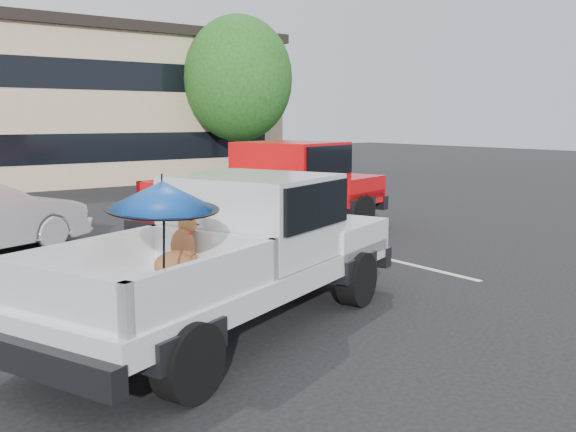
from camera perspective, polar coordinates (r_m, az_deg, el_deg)
name	(u,v)px	position (r m, az deg, el deg)	size (l,w,h in m)	color
ground	(317,307)	(8.99, 2.56, -8.06)	(90.00, 90.00, 0.00)	black
stripe_left	(52,311)	(9.35, -20.23, -7.93)	(0.12, 5.00, 0.01)	silver
stripe_right	(371,255)	(12.38, 7.40, -3.46)	(0.12, 5.00, 0.01)	silver
motel_building	(28,103)	(28.63, -22.10, 9.25)	(20.40, 8.40, 6.30)	tan
tree_right	(238,79)	(26.92, -4.44, 12.07)	(4.46, 4.46, 6.78)	#332114
tree_back	(96,80)	(32.77, -16.73, 11.47)	(4.68, 4.68, 7.11)	#332114
silver_pickup	(243,242)	(8.08, -4.02, -2.30)	(6.01, 3.93, 2.06)	black
red_pickup	(285,185)	(14.11, -0.23, 2.76)	(6.67, 3.83, 2.08)	black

